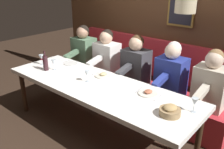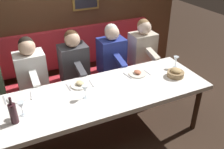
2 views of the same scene
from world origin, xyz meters
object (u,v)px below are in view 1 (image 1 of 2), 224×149
wine_bottle (45,63)px  diner_middle (136,62)px  dining_table (97,88)px  diner_far (107,54)px  diner_near (171,71)px  wine_glass_0 (87,74)px  wine_glass_1 (41,58)px  wine_glass_3 (195,102)px  diner_farthest (84,48)px  diner_nearest (211,82)px  bread_bowl (170,111)px  wine_glass_2 (54,63)px

wine_bottle → diner_middle: bearing=-42.7°
dining_table → diner_far: diner_far is taller
diner_near → wine_bottle: 1.85m
wine_glass_0 → wine_glass_1: 1.05m
wine_glass_3 → wine_bottle: size_ratio=0.55×
diner_near → diner_farthest: (0.00, 1.80, 0.00)m
diner_far → diner_nearest: bearing=-90.0°
wine_glass_1 → bread_bowl: size_ratio=0.75×
dining_table → diner_near: (0.88, -0.61, 0.14)m
diner_middle → diner_far: (0.00, 0.61, 0.00)m
wine_glass_3 → dining_table: bearing=96.8°
diner_near → diner_far: bearing=90.0°
dining_table → diner_nearest: size_ratio=3.54×
diner_farthest → bread_bowl: diner_farthest is taller
wine_glass_0 → wine_glass_2: same height
wine_glass_2 → dining_table: bearing=-87.0°
bread_bowl → diner_farthest: bearing=67.5°
wine_glass_2 → wine_bottle: (-0.08, 0.09, -0.00)m
dining_table → wine_glass_0: (-0.02, 0.15, 0.18)m
dining_table → diner_nearest: bearing=-53.0°
diner_middle → bread_bowl: 1.45m
wine_glass_1 → wine_glass_2: 0.35m
wine_glass_1 → diner_far: bearing=-32.9°
diner_middle → diner_far: same height
diner_near → wine_glass_2: bearing=122.4°
dining_table → wine_glass_0: 0.23m
wine_glass_2 → diner_near: bearing=-57.6°
diner_near → wine_glass_1: diner_near is taller
dining_table → diner_middle: (0.88, 0.00, 0.14)m
diner_middle → bread_bowl: (-0.95, -1.10, -0.03)m
wine_glass_1 → dining_table: bearing=-89.0°
wine_glass_0 → bread_bowl: wine_glass_0 is taller
wine_glass_1 → diner_nearest: bearing=-69.1°
dining_table → wine_glass_3: (0.15, -1.26, 0.18)m
diner_middle → diner_farthest: 1.18m
wine_bottle → bread_bowl: wine_bottle is taller
diner_farthest → wine_glass_0: bearing=-131.2°
diner_far → diner_near: bearing=-90.0°
diner_middle → wine_bottle: 1.38m
wine_glass_1 → wine_glass_0: bearing=-90.2°
dining_table → diner_near: 1.08m
diner_near → wine_glass_1: 2.02m
diner_near → wine_glass_3: diner_near is taller
bread_bowl → diner_middle: bearing=49.4°
diner_nearest → diner_near: size_ratio=1.00×
dining_table → wine_glass_2: (-0.04, 0.85, 0.18)m
dining_table → wine_glass_3: 1.28m
diner_nearest → bread_bowl: size_ratio=3.60×
diner_farthest → wine_bottle: 1.04m
diner_nearest → wine_glass_1: bearing=110.9°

